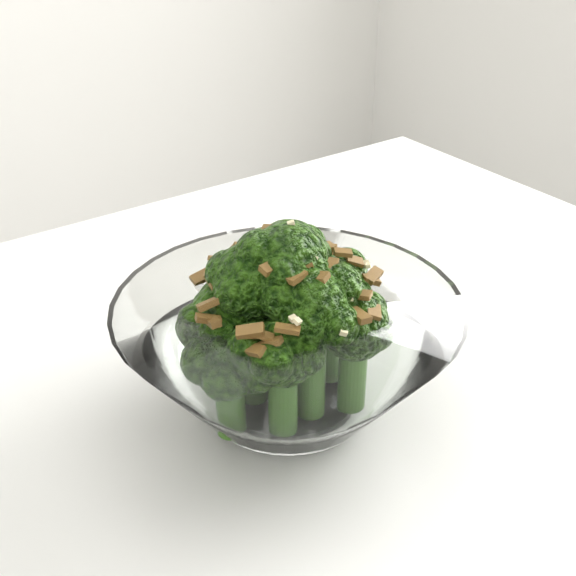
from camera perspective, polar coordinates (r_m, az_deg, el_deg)
broccoli_dish at (r=0.48m, az=-0.05°, el=-3.90°), size 0.21×0.21×0.13m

